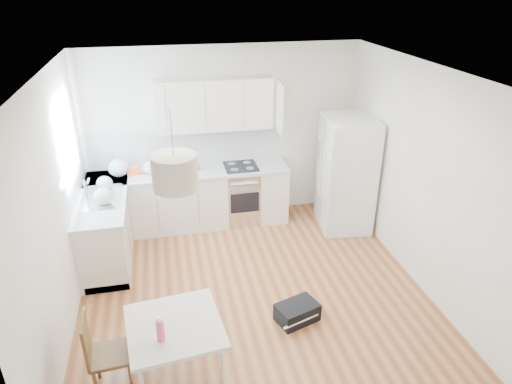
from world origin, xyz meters
TOP-DOWN VIEW (x-y plane):
  - floor at (0.00, 0.00)m, footprint 4.20×4.20m
  - ceiling at (0.00, 0.00)m, footprint 4.20×4.20m
  - wall_back at (0.00, 2.10)m, footprint 4.20×0.00m
  - wall_left at (-2.10, 0.00)m, footprint 0.00×4.20m
  - wall_right at (2.10, 0.00)m, footprint 0.00×4.20m
  - window_glassblock at (-2.09, 1.15)m, footprint 0.02×1.00m
  - cabinets_back at (-0.60, 1.80)m, footprint 3.00×0.60m
  - cabinets_left at (-1.80, 1.20)m, footprint 0.60×1.80m
  - counter_back at (-0.60, 1.80)m, footprint 3.02×0.64m
  - counter_left at (-1.80, 1.20)m, footprint 0.64×1.82m
  - backsplash_back at (-0.60, 2.09)m, footprint 3.00×0.01m
  - backsplash_left at (-2.09, 1.20)m, footprint 0.01×1.80m
  - upper_cabinets at (-0.15, 1.94)m, footprint 1.70×0.32m
  - range_oven at (0.20, 1.80)m, footprint 0.50×0.61m
  - sink at (-1.80, 1.15)m, footprint 0.50×0.80m
  - refrigerator at (1.74, 1.32)m, footprint 0.92×0.95m
  - dining_table at (-0.99, -1.23)m, footprint 0.95×0.95m
  - dining_chair at (-1.59, -1.21)m, footprint 0.39×0.39m
  - drink_bottle at (-1.11, -1.40)m, footprint 0.09×0.09m
  - gym_bag at (0.39, -0.67)m, footprint 0.54×0.43m
  - pendant_lamp at (-0.86, -1.20)m, footprint 0.41×0.41m
  - grocery_bag_a at (-1.61, 1.82)m, footprint 0.29×0.24m
  - grocery_bag_b at (-1.15, 1.81)m, footprint 0.23×0.19m
  - grocery_bag_c at (-0.81, 1.81)m, footprint 0.24×0.20m
  - grocery_bag_d at (-1.77, 1.40)m, footprint 0.21×0.18m
  - grocery_bag_e at (-1.74, 0.94)m, footprint 0.25×0.21m
  - snack_orange at (-0.51, 1.81)m, footprint 0.17×0.14m
  - snack_yellow at (-1.02, 1.75)m, footprint 0.19×0.17m
  - snack_red at (-1.41, 1.84)m, footprint 0.19×0.14m

SIDE VIEW (x-z plane):
  - floor at x=0.00m, z-range 0.00..0.00m
  - gym_bag at x=0.39m, z-range 0.00..0.21m
  - dining_chair at x=-1.59m, z-range 0.00..0.87m
  - cabinets_back at x=-0.60m, z-range 0.00..0.88m
  - cabinets_left at x=-1.80m, z-range 0.00..0.88m
  - range_oven at x=0.20m, z-range 0.00..0.88m
  - dining_table at x=-0.99m, z-range 0.27..0.94m
  - drink_bottle at x=-1.11m, z-range 0.68..0.93m
  - refrigerator at x=1.74m, z-range 0.00..1.73m
  - counter_back at x=-0.60m, z-range 0.88..0.92m
  - counter_left at x=-1.80m, z-range 0.88..0.92m
  - sink at x=-1.80m, z-range 0.84..0.99m
  - snack_orange at x=-0.51m, z-range 0.92..1.02m
  - snack_yellow at x=-1.02m, z-range 0.92..1.03m
  - snack_red at x=-1.41m, z-range 0.92..1.04m
  - grocery_bag_d at x=-1.77m, z-range 0.92..1.11m
  - grocery_bag_b at x=-1.15m, z-range 0.92..1.12m
  - grocery_bag_c at x=-0.81m, z-range 0.92..1.14m
  - grocery_bag_e at x=-1.74m, z-range 0.92..1.14m
  - grocery_bag_a at x=-1.61m, z-range 0.92..1.18m
  - backsplash_back at x=-0.60m, z-range 0.92..1.50m
  - backsplash_left at x=-2.09m, z-range 0.92..1.50m
  - wall_back at x=0.00m, z-range -0.75..3.45m
  - wall_left at x=-2.10m, z-range -0.75..3.45m
  - wall_right at x=2.10m, z-range -0.75..3.45m
  - window_glassblock at x=-2.09m, z-range 1.25..2.25m
  - upper_cabinets at x=-0.15m, z-range 1.50..2.25m
  - pendant_lamp at x=-0.86m, z-range 2.04..2.32m
  - ceiling at x=0.00m, z-range 2.70..2.70m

